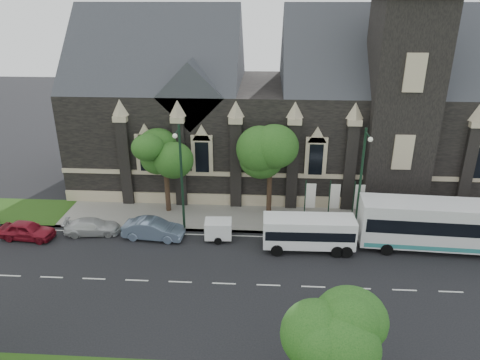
# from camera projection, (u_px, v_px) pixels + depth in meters

# --- Properties ---
(ground) EXTENTS (160.00, 160.00, 0.00)m
(ground) POSITION_uv_depth(u_px,v_px,m) (224.00, 284.00, 29.95)
(ground) COLOR black
(ground) RESTS_ON ground
(sidewalk) EXTENTS (80.00, 5.00, 0.15)m
(sidewalk) POSITION_uv_depth(u_px,v_px,m) (234.00, 218.00, 38.68)
(sidewalk) COLOR gray
(sidewalk) RESTS_ON ground
(museum) EXTENTS (40.00, 17.70, 29.90)m
(museum) POSITION_uv_depth(u_px,v_px,m) (292.00, 103.00, 43.83)
(museum) COLOR black
(museum) RESTS_ON ground
(tree_park_east) EXTENTS (3.40, 3.40, 6.28)m
(tree_park_east) POSITION_uv_depth(u_px,v_px,m) (344.00, 329.00, 19.24)
(tree_park_east) COLOR black
(tree_park_east) RESTS_ON ground
(tree_walk_right) EXTENTS (4.08, 4.08, 7.80)m
(tree_walk_right) POSITION_uv_depth(u_px,v_px,m) (273.00, 152.00, 37.41)
(tree_walk_right) COLOR black
(tree_walk_right) RESTS_ON ground
(tree_walk_left) EXTENTS (3.91, 3.91, 7.64)m
(tree_walk_left) POSITION_uv_depth(u_px,v_px,m) (168.00, 151.00, 37.93)
(tree_walk_left) COLOR black
(tree_walk_left) RESTS_ON ground
(street_lamp_near) EXTENTS (0.36, 1.88, 9.00)m
(street_lamp_near) POSITION_uv_depth(u_px,v_px,m) (361.00, 178.00, 33.97)
(street_lamp_near) COLOR black
(street_lamp_near) RESTS_ON ground
(street_lamp_mid) EXTENTS (0.36, 1.88, 9.00)m
(street_lamp_mid) POSITION_uv_depth(u_px,v_px,m) (181.00, 173.00, 34.75)
(street_lamp_mid) COLOR black
(street_lamp_mid) RESTS_ON ground
(banner_flag_left) EXTENTS (0.90, 0.10, 4.00)m
(banner_flag_left) POSITION_uv_depth(u_px,v_px,m) (309.00, 198.00, 36.98)
(banner_flag_left) COLOR black
(banner_flag_left) RESTS_ON ground
(banner_flag_center) EXTENTS (0.90, 0.10, 4.00)m
(banner_flag_center) POSITION_uv_depth(u_px,v_px,m) (333.00, 199.00, 36.87)
(banner_flag_center) COLOR black
(banner_flag_center) RESTS_ON ground
(banner_flag_right) EXTENTS (0.90, 0.10, 4.00)m
(banner_flag_right) POSITION_uv_depth(u_px,v_px,m) (357.00, 199.00, 36.76)
(banner_flag_right) COLOR black
(banner_flag_right) RESTS_ON ground
(tour_coach) EXTENTS (13.30, 3.61, 3.84)m
(tour_coach) POSITION_uv_depth(u_px,v_px,m) (449.00, 225.00, 33.25)
(tour_coach) COLOR silver
(tour_coach) RESTS_ON ground
(shuttle_bus) EXTENTS (6.91, 2.54, 2.65)m
(shuttle_bus) POSITION_uv_depth(u_px,v_px,m) (309.00, 231.00, 33.48)
(shuttle_bus) COLOR white
(shuttle_bus) RESTS_ON ground
(box_trailer) EXTENTS (3.09, 1.82, 1.63)m
(box_trailer) POSITION_uv_depth(u_px,v_px,m) (218.00, 229.00, 35.08)
(box_trailer) COLOR white
(box_trailer) RESTS_ON ground
(sedan) EXTENTS (4.99, 2.13, 1.60)m
(sedan) POSITION_uv_depth(u_px,v_px,m) (153.00, 229.00, 35.30)
(sedan) COLOR slate
(sedan) RESTS_ON ground
(car_far_red) EXTENTS (4.46, 2.11, 1.47)m
(car_far_red) POSITION_uv_depth(u_px,v_px,m) (27.00, 230.00, 35.25)
(car_far_red) COLOR maroon
(car_far_red) RESTS_ON ground
(car_far_white) EXTENTS (4.61, 2.31, 1.28)m
(car_far_white) POSITION_uv_depth(u_px,v_px,m) (92.00, 226.00, 36.04)
(car_far_white) COLOR silver
(car_far_white) RESTS_ON ground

